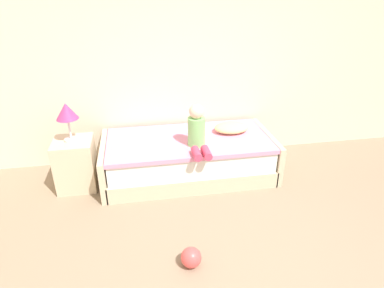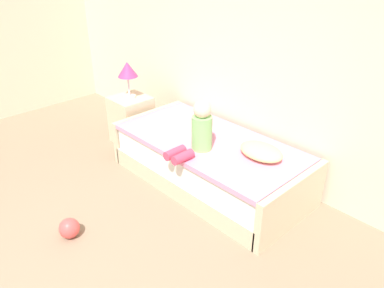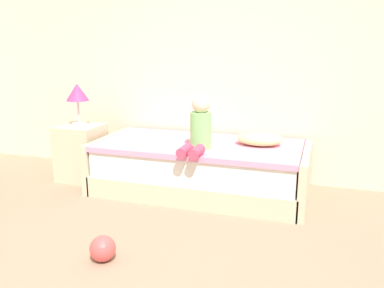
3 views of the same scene
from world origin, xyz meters
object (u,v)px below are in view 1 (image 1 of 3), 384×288
table_lamp (67,113)px  child_figure (197,131)px  pillow (232,127)px  nightstand (76,164)px  bed (189,157)px  toy_ball (191,257)px

table_lamp → child_figure: size_ratio=0.88×
child_figure → pillow: size_ratio=1.16×
table_lamp → nightstand: bearing=-90.0°
bed → child_figure: child_figure is taller
nightstand → toy_ball: (1.12, -1.48, -0.21)m
nightstand → child_figure: child_figure is taller
nightstand → table_lamp: bearing=90.0°
child_figure → pillow: child_figure is taller
nightstand → toy_ball: 1.86m
bed → nightstand: bearing=-178.7°
bed → table_lamp: size_ratio=4.69×
table_lamp → child_figure: table_lamp is taller
table_lamp → child_figure: bearing=-7.9°
bed → toy_ball: size_ratio=11.72×
bed → table_lamp: (-1.35, -0.03, 0.69)m
child_figure → nightstand: bearing=172.1°
nightstand → pillow: size_ratio=1.36×
table_lamp → toy_ball: table_lamp is taller
nightstand → table_lamp: size_ratio=1.33×
toy_ball → bed: bearing=81.3°
pillow → toy_ball: size_ratio=2.44×
child_figure → toy_ball: child_figure is taller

